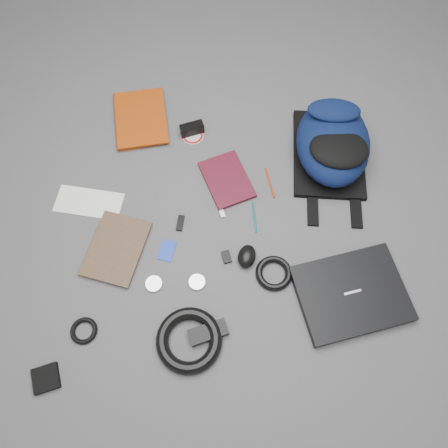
{
  "coord_description": "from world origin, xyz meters",
  "views": [
    {
      "loc": [
        0.0,
        -0.63,
        1.43
      ],
      "look_at": [
        0.0,
        0.0,
        0.02
      ],
      "focal_mm": 35.0,
      "sensor_mm": 36.0,
      "label": 1
    }
  ],
  "objects_px": {
    "comic_book": "(92,242)",
    "pouch": "(46,378)",
    "textbook_red": "(115,122)",
    "power_brick": "(208,332)",
    "compact_camera": "(192,129)",
    "mouse": "(247,256)",
    "laptop": "(351,294)",
    "dvd_case": "(227,180)",
    "backpack": "(333,142)"
  },
  "relations": [
    {
      "from": "textbook_red",
      "to": "pouch",
      "type": "relative_size",
      "value": 3.5
    },
    {
      "from": "mouse",
      "to": "pouch",
      "type": "xyz_separation_m",
      "value": [
        -0.63,
        -0.4,
        -0.01
      ]
    },
    {
      "from": "backpack",
      "to": "mouse",
      "type": "bearing_deg",
      "value": -123.91
    },
    {
      "from": "pouch",
      "to": "mouse",
      "type": "bearing_deg",
      "value": 32.37
    },
    {
      "from": "power_brick",
      "to": "pouch",
      "type": "height_order",
      "value": "power_brick"
    },
    {
      "from": "laptop",
      "to": "textbook_red",
      "type": "bearing_deg",
      "value": 126.39
    },
    {
      "from": "power_brick",
      "to": "pouch",
      "type": "relative_size",
      "value": 1.58
    },
    {
      "from": "textbook_red",
      "to": "mouse",
      "type": "relative_size",
      "value": 3.21
    },
    {
      "from": "compact_camera",
      "to": "backpack",
      "type": "bearing_deg",
      "value": -29.58
    },
    {
      "from": "compact_camera",
      "to": "mouse",
      "type": "height_order",
      "value": "compact_camera"
    },
    {
      "from": "compact_camera",
      "to": "mouse",
      "type": "relative_size",
      "value": 1.07
    },
    {
      "from": "laptop",
      "to": "comic_book",
      "type": "height_order",
      "value": "laptop"
    },
    {
      "from": "backpack",
      "to": "laptop",
      "type": "xyz_separation_m",
      "value": [
        0.02,
        -0.55,
        -0.07
      ]
    },
    {
      "from": "textbook_red",
      "to": "power_brick",
      "type": "height_order",
      "value": "same"
    },
    {
      "from": "compact_camera",
      "to": "power_brick",
      "type": "height_order",
      "value": "compact_camera"
    },
    {
      "from": "dvd_case",
      "to": "power_brick",
      "type": "xyz_separation_m",
      "value": [
        -0.06,
        -0.57,
        0.01
      ]
    },
    {
      "from": "dvd_case",
      "to": "pouch",
      "type": "relative_size",
      "value": 2.73
    },
    {
      "from": "compact_camera",
      "to": "pouch",
      "type": "distance_m",
      "value": 1.02
    },
    {
      "from": "mouse",
      "to": "power_brick",
      "type": "height_order",
      "value": "mouse"
    },
    {
      "from": "comic_book",
      "to": "dvd_case",
      "type": "bearing_deg",
      "value": 43.36
    },
    {
      "from": "laptop",
      "to": "textbook_red",
      "type": "distance_m",
      "value": 1.11
    },
    {
      "from": "textbook_red",
      "to": "dvd_case",
      "type": "bearing_deg",
      "value": -39.33
    },
    {
      "from": "power_brick",
      "to": "pouch",
      "type": "bearing_deg",
      "value": 176.9
    },
    {
      "from": "comic_book",
      "to": "power_brick",
      "type": "height_order",
      "value": "power_brick"
    },
    {
      "from": "laptop",
      "to": "pouch",
      "type": "relative_size",
      "value": 4.45
    },
    {
      "from": "comic_book",
      "to": "mouse",
      "type": "relative_size",
      "value": 2.93
    },
    {
      "from": "mouse",
      "to": "power_brick",
      "type": "xyz_separation_m",
      "value": [
        -0.13,
        -0.26,
        -0.01
      ]
    },
    {
      "from": "laptop",
      "to": "pouch",
      "type": "bearing_deg",
      "value": -179.07
    },
    {
      "from": "dvd_case",
      "to": "compact_camera",
      "type": "distance_m",
      "value": 0.26
    },
    {
      "from": "backpack",
      "to": "comic_book",
      "type": "bearing_deg",
      "value": -153.6
    },
    {
      "from": "comic_book",
      "to": "compact_camera",
      "type": "distance_m",
      "value": 0.58
    },
    {
      "from": "power_brick",
      "to": "pouch",
      "type": "distance_m",
      "value": 0.52
    },
    {
      "from": "mouse",
      "to": "pouch",
      "type": "height_order",
      "value": "mouse"
    },
    {
      "from": "laptop",
      "to": "mouse",
      "type": "relative_size",
      "value": 4.09
    },
    {
      "from": "comic_book",
      "to": "dvd_case",
      "type": "distance_m",
      "value": 0.54
    },
    {
      "from": "laptop",
      "to": "dvd_case",
      "type": "height_order",
      "value": "laptop"
    },
    {
      "from": "textbook_red",
      "to": "compact_camera",
      "type": "distance_m",
      "value": 0.31
    },
    {
      "from": "backpack",
      "to": "pouch",
      "type": "bearing_deg",
      "value": -135.79
    },
    {
      "from": "comic_book",
      "to": "pouch",
      "type": "height_order",
      "value": "same"
    },
    {
      "from": "backpack",
      "to": "pouch",
      "type": "xyz_separation_m",
      "value": [
        -0.95,
        -0.82,
        -0.08
      ]
    },
    {
      "from": "textbook_red",
      "to": "mouse",
      "type": "height_order",
      "value": "mouse"
    },
    {
      "from": "backpack",
      "to": "power_brick",
      "type": "bearing_deg",
      "value": -120.19
    },
    {
      "from": "comic_book",
      "to": "pouch",
      "type": "relative_size",
      "value": 3.19
    },
    {
      "from": "backpack",
      "to": "mouse",
      "type": "height_order",
      "value": "backpack"
    },
    {
      "from": "comic_book",
      "to": "dvd_case",
      "type": "relative_size",
      "value": 1.17
    },
    {
      "from": "mouse",
      "to": "comic_book",
      "type": "bearing_deg",
      "value": -172.06
    },
    {
      "from": "backpack",
      "to": "comic_book",
      "type": "distance_m",
      "value": 0.94
    },
    {
      "from": "textbook_red",
      "to": "comic_book",
      "type": "distance_m",
      "value": 0.51
    },
    {
      "from": "comic_book",
      "to": "pouch",
      "type": "bearing_deg",
      "value": -85.34
    },
    {
      "from": "dvd_case",
      "to": "power_brick",
      "type": "bearing_deg",
      "value": -118.64
    }
  ]
}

